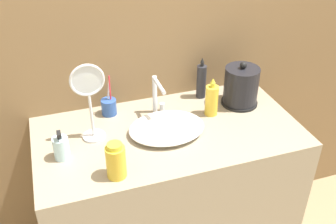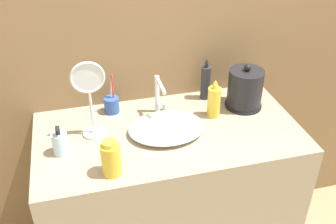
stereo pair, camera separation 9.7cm
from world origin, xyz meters
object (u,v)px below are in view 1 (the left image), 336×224
at_px(faucet, 157,94).
at_px(lotion_bottle, 61,148).
at_px(toothbrush_cup, 109,106).
at_px(shampoo_bottle, 212,100).
at_px(hand_cream_bottle, 201,81).
at_px(vanity_mirror, 89,96).
at_px(electric_kettle, 241,87).
at_px(mouthwash_bottle, 116,161).

distance_m(faucet, lotion_bottle, 0.50).
distance_m(toothbrush_cup, shampoo_bottle, 0.48).
bearing_deg(shampoo_bottle, lotion_bottle, -171.05).
xyz_separation_m(toothbrush_cup, hand_cream_bottle, (0.47, 0.01, 0.05)).
height_order(faucet, toothbrush_cup, toothbrush_cup).
height_order(faucet, vanity_mirror, vanity_mirror).
height_order(electric_kettle, hand_cream_bottle, electric_kettle).
relative_size(mouthwash_bottle, vanity_mirror, 0.43).
height_order(toothbrush_cup, vanity_mirror, vanity_mirror).
distance_m(faucet, shampoo_bottle, 0.25).
relative_size(faucet, hand_cream_bottle, 0.88).
relative_size(faucet, lotion_bottle, 1.44).
bearing_deg(mouthwash_bottle, electric_kettle, 25.61).
bearing_deg(shampoo_bottle, faucet, 161.51).
bearing_deg(faucet, hand_cream_bottle, 18.29).
relative_size(lotion_bottle, vanity_mirror, 0.38).
bearing_deg(electric_kettle, hand_cream_bottle, 142.24).
bearing_deg(mouthwash_bottle, toothbrush_cup, 82.40).
bearing_deg(shampoo_bottle, hand_cream_bottle, 84.53).
xyz_separation_m(mouthwash_bottle, vanity_mirror, (-0.04, 0.27, 0.13)).
distance_m(faucet, toothbrush_cup, 0.24).
distance_m(electric_kettle, mouthwash_bottle, 0.76).
bearing_deg(mouthwash_bottle, vanity_mirror, 98.69).
bearing_deg(hand_cream_bottle, shampoo_bottle, -95.47).
distance_m(toothbrush_cup, mouthwash_bottle, 0.44).
distance_m(faucet, electric_kettle, 0.41).
relative_size(toothbrush_cup, mouthwash_bottle, 1.34).
distance_m(faucet, mouthwash_bottle, 0.46).
bearing_deg(lotion_bottle, mouthwash_bottle, -43.34).
relative_size(hand_cream_bottle, vanity_mirror, 0.62).
bearing_deg(shampoo_bottle, vanity_mirror, -179.02).
height_order(shampoo_bottle, hand_cream_bottle, hand_cream_bottle).
height_order(lotion_bottle, hand_cream_bottle, hand_cream_bottle).
xyz_separation_m(faucet, shampoo_bottle, (0.24, -0.08, -0.03)).
bearing_deg(hand_cream_bottle, toothbrush_cup, -178.50).
relative_size(faucet, vanity_mirror, 0.54).
bearing_deg(shampoo_bottle, toothbrush_cup, 161.49).
relative_size(electric_kettle, vanity_mirror, 0.64).
bearing_deg(lotion_bottle, hand_cream_bottle, 21.04).
bearing_deg(mouthwash_bottle, lotion_bottle, 136.66).
distance_m(toothbrush_cup, vanity_mirror, 0.25).
height_order(toothbrush_cup, mouthwash_bottle, toothbrush_cup).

